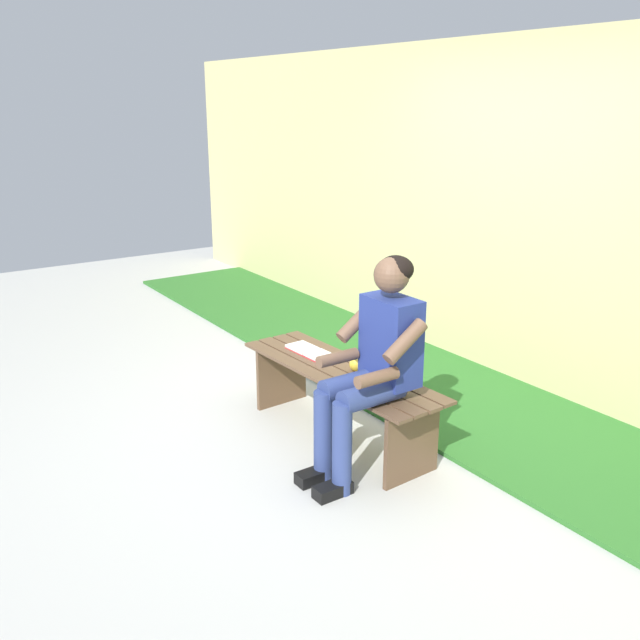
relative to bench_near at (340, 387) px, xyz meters
name	(u,v)px	position (x,y,z in m)	size (l,w,h in m)	color
ground_plane	(135,421)	(1.01, 1.00, -0.37)	(10.00, 7.00, 0.04)	#B2B2AD
grass_strip	(476,391)	(0.00, -1.26, -0.34)	(9.00, 1.76, 0.03)	#2D6B28
brick_wall	(486,208)	(0.50, -1.78, 0.92)	(9.50, 0.24, 2.54)	#D1C684
bench_near	(340,387)	(0.00, 0.00, 0.00)	(1.58, 0.52, 0.47)	brown
person_seated	(373,359)	(-0.46, 0.10, 0.35)	(0.50, 0.69, 1.28)	navy
apple	(356,364)	(-0.08, -0.07, 0.16)	(0.09, 0.09, 0.09)	gold
book_open	(312,352)	(0.33, -0.01, 0.13)	(0.42, 0.18, 0.02)	white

